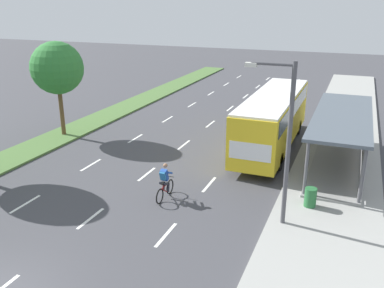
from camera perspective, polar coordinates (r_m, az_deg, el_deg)
name	(u,v)px	position (r m, az deg, el deg)	size (l,w,h in m)	color
median_strip	(109,115)	(33.80, -11.31, 3.96)	(2.60, 52.00, 0.12)	#4C7038
sidewalk_right	(341,141)	(28.60, 19.79, 0.42)	(4.50, 52.00, 0.15)	#9E9E99
lane_divider_left	(153,128)	(29.97, -5.42, 2.19)	(0.14, 47.39, 0.01)	white
lane_divider_center	(198,134)	(28.60, 0.85, 1.44)	(0.14, 47.39, 0.01)	white
lane_divider_right	(248,140)	(27.61, 7.65, 0.61)	(0.14, 47.39, 0.01)	white
bus_shelter	(346,135)	(23.71, 20.36, 1.16)	(2.90, 10.22, 2.86)	gray
bus	(273,115)	(25.76, 11.08, 3.86)	(2.54, 11.29, 3.37)	yellow
cyclist	(165,183)	(19.12, -3.76, -5.34)	(0.46, 1.82, 1.71)	black
median_tree_third	(57,68)	(28.46, -18.00, 9.87)	(3.38, 3.38, 6.15)	brown
streetlight	(285,134)	(16.13, 12.58, 1.31)	(1.91, 0.24, 6.50)	#4C4C51
trash_bin	(310,197)	(18.96, 15.92, -7.03)	(0.52, 0.52, 0.85)	#286B38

